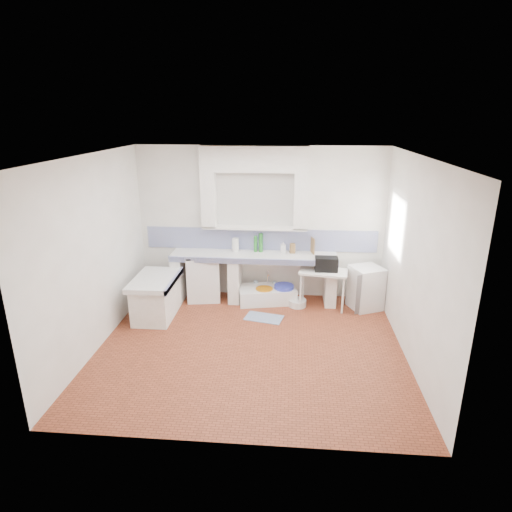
# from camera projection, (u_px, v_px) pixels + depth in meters

# --- Properties ---
(floor) EXTENTS (4.50, 4.50, 0.00)m
(floor) POSITION_uv_depth(u_px,v_px,m) (250.00, 346.00, 6.42)
(floor) COLOR brown
(floor) RESTS_ON ground
(ceiling) EXTENTS (4.50, 4.50, 0.00)m
(ceiling) POSITION_uv_depth(u_px,v_px,m) (250.00, 156.00, 5.54)
(ceiling) COLOR white
(ceiling) RESTS_ON ground
(wall_back) EXTENTS (4.50, 0.00, 4.50)m
(wall_back) POSITION_uv_depth(u_px,v_px,m) (261.00, 223.00, 7.87)
(wall_back) COLOR white
(wall_back) RESTS_ON ground
(wall_front) EXTENTS (4.50, 0.00, 4.50)m
(wall_front) POSITION_uv_depth(u_px,v_px,m) (230.00, 325.00, 4.09)
(wall_front) COLOR white
(wall_front) RESTS_ON ground
(wall_left) EXTENTS (0.00, 4.50, 4.50)m
(wall_left) POSITION_uv_depth(u_px,v_px,m) (95.00, 254.00, 6.16)
(wall_left) COLOR white
(wall_left) RESTS_ON ground
(wall_right) EXTENTS (0.00, 4.50, 4.50)m
(wall_right) POSITION_uv_depth(u_px,v_px,m) (415.00, 263.00, 5.80)
(wall_right) COLOR white
(wall_right) RESTS_ON ground
(alcove_mass) EXTENTS (1.90, 0.25, 0.45)m
(alcove_mass) POSITION_uv_depth(u_px,v_px,m) (254.00, 159.00, 7.39)
(alcove_mass) COLOR white
(alcove_mass) RESTS_ON ground
(window_frame) EXTENTS (0.35, 0.86, 1.06)m
(window_frame) POSITION_uv_depth(u_px,v_px,m) (408.00, 227.00, 6.86)
(window_frame) COLOR #382112
(window_frame) RESTS_ON ground
(lace_valance) EXTENTS (0.01, 0.84, 0.24)m
(lace_valance) POSITION_uv_depth(u_px,v_px,m) (401.00, 203.00, 6.75)
(lace_valance) COLOR white
(lace_valance) RESTS_ON ground
(counter_slab) EXTENTS (3.00, 0.60, 0.08)m
(counter_slab) POSITION_uv_depth(u_px,v_px,m) (254.00, 256.00, 7.76)
(counter_slab) COLOR white
(counter_slab) RESTS_ON ground
(counter_lip) EXTENTS (3.00, 0.04, 0.10)m
(counter_lip) POSITION_uv_depth(u_px,v_px,m) (252.00, 261.00, 7.50)
(counter_lip) COLOR navy
(counter_lip) RESTS_ON ground
(counter_pier_left) EXTENTS (0.20, 0.55, 0.82)m
(counter_pier_left) POSITION_uv_depth(u_px,v_px,m) (179.00, 277.00, 8.02)
(counter_pier_left) COLOR white
(counter_pier_left) RESTS_ON ground
(counter_pier_mid) EXTENTS (0.20, 0.55, 0.82)m
(counter_pier_mid) POSITION_uv_depth(u_px,v_px,m) (235.00, 279.00, 7.93)
(counter_pier_mid) COLOR white
(counter_pier_mid) RESTS_ON ground
(counter_pier_right) EXTENTS (0.20, 0.55, 0.82)m
(counter_pier_right) POSITION_uv_depth(u_px,v_px,m) (330.00, 282.00, 7.80)
(counter_pier_right) COLOR white
(counter_pier_right) RESTS_ON ground
(peninsula_top) EXTENTS (0.70, 1.10, 0.08)m
(peninsula_top) POSITION_uv_depth(u_px,v_px,m) (155.00, 280.00, 7.20)
(peninsula_top) COLOR white
(peninsula_top) RESTS_ON ground
(peninsula_base) EXTENTS (0.60, 1.00, 0.62)m
(peninsula_base) POSITION_uv_depth(u_px,v_px,m) (156.00, 299.00, 7.31)
(peninsula_base) COLOR white
(peninsula_base) RESTS_ON ground
(peninsula_lip) EXTENTS (0.04, 1.10, 0.10)m
(peninsula_lip) POSITION_uv_depth(u_px,v_px,m) (174.00, 281.00, 7.17)
(peninsula_lip) COLOR navy
(peninsula_lip) RESTS_ON ground
(backsplash) EXTENTS (4.27, 0.03, 0.40)m
(backsplash) POSITION_uv_depth(u_px,v_px,m) (260.00, 239.00, 7.95)
(backsplash) COLOR navy
(backsplash) RESTS_ON ground
(stove) EXTENTS (0.67, 0.66, 0.84)m
(stove) POSITION_uv_depth(u_px,v_px,m) (204.00, 277.00, 7.98)
(stove) COLOR white
(stove) RESTS_ON ground
(sink) EXTENTS (1.13, 0.76, 0.25)m
(sink) POSITION_uv_depth(u_px,v_px,m) (267.00, 295.00, 7.93)
(sink) COLOR white
(sink) RESTS_ON ground
(side_table) EXTENTS (0.89, 0.58, 0.04)m
(side_table) POSITION_uv_depth(u_px,v_px,m) (322.00, 289.00, 7.63)
(side_table) COLOR white
(side_table) RESTS_ON ground
(fridge) EXTENTS (0.65, 0.65, 0.77)m
(fridge) POSITION_uv_depth(u_px,v_px,m) (366.00, 288.00, 7.59)
(fridge) COLOR white
(fridge) RESTS_ON ground
(bucket_red) EXTENTS (0.32, 0.32, 0.25)m
(bucket_red) POSITION_uv_depth(u_px,v_px,m) (255.00, 296.00, 7.88)
(bucket_red) COLOR red
(bucket_red) RESTS_ON ground
(bucket_orange) EXTENTS (0.35, 0.35, 0.29)m
(bucket_orange) POSITION_uv_depth(u_px,v_px,m) (264.00, 296.00, 7.85)
(bucket_orange) COLOR orange
(bucket_orange) RESTS_ON ground
(bucket_blue) EXTENTS (0.40, 0.40, 0.34)m
(bucket_blue) POSITION_uv_depth(u_px,v_px,m) (284.00, 294.00, 7.88)
(bucket_blue) COLOR blue
(bucket_blue) RESTS_ON ground
(basin_white) EXTENTS (0.41, 0.41, 0.12)m
(basin_white) POSITION_uv_depth(u_px,v_px,m) (297.00, 303.00, 7.75)
(basin_white) COLOR white
(basin_white) RESTS_ON ground
(water_bottle_a) EXTENTS (0.09, 0.09, 0.32)m
(water_bottle_a) POSITION_uv_depth(u_px,v_px,m) (256.00, 289.00, 8.13)
(water_bottle_a) COLOR silver
(water_bottle_a) RESTS_ON ground
(water_bottle_b) EXTENTS (0.09, 0.09, 0.32)m
(water_bottle_b) POSITION_uv_depth(u_px,v_px,m) (275.00, 289.00, 8.10)
(water_bottle_b) COLOR silver
(water_bottle_b) RESTS_ON ground
(black_bag) EXTENTS (0.40, 0.23, 0.25)m
(black_bag) POSITION_uv_depth(u_px,v_px,m) (326.00, 264.00, 7.48)
(black_bag) COLOR black
(black_bag) RESTS_ON side_table
(green_bottle_a) EXTENTS (0.08, 0.08, 0.30)m
(green_bottle_a) POSITION_uv_depth(u_px,v_px,m) (256.00, 244.00, 7.85)
(green_bottle_a) COLOR #227226
(green_bottle_a) RESTS_ON counter_slab
(green_bottle_b) EXTENTS (0.09, 0.09, 0.35)m
(green_bottle_b) POSITION_uv_depth(u_px,v_px,m) (261.00, 243.00, 7.83)
(green_bottle_b) COLOR #227226
(green_bottle_b) RESTS_ON counter_slab
(knife_block) EXTENTS (0.11, 0.09, 0.18)m
(knife_block) POSITION_uv_depth(u_px,v_px,m) (292.00, 248.00, 7.79)
(knife_block) COLOR brown
(knife_block) RESTS_ON counter_slab
(cutting_board) EXTENTS (0.07, 0.21, 0.29)m
(cutting_board) POSITION_uv_depth(u_px,v_px,m) (313.00, 246.00, 7.76)
(cutting_board) COLOR brown
(cutting_board) RESTS_ON counter_slab
(paper_towel) EXTENTS (0.16, 0.16, 0.25)m
(paper_towel) POSITION_uv_depth(u_px,v_px,m) (235.00, 245.00, 7.87)
(paper_towel) COLOR white
(paper_towel) RESTS_ON counter_slab
(soap_bottle) EXTENTS (0.10, 0.10, 0.21)m
(soap_bottle) POSITION_uv_depth(u_px,v_px,m) (283.00, 247.00, 7.82)
(soap_bottle) COLOR white
(soap_bottle) RESTS_ON counter_slab
(rug) EXTENTS (0.69, 0.49, 0.01)m
(rug) POSITION_uv_depth(u_px,v_px,m) (264.00, 318.00, 7.31)
(rug) COLOR navy
(rug) RESTS_ON ground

